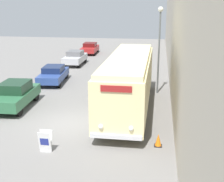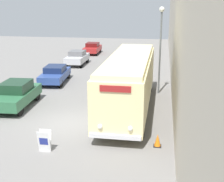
{
  "view_description": "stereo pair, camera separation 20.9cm",
  "coord_description": "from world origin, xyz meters",
  "px_view_note": "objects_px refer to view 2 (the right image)",
  "views": [
    {
      "loc": [
        4.68,
        -15.24,
        6.42
      ],
      "look_at": [
        2.31,
        0.2,
        1.89
      ],
      "focal_mm": 50.0,
      "sensor_mm": 36.0,
      "label": 1
    },
    {
      "loc": [
        4.89,
        -15.2,
        6.42
      ],
      "look_at": [
        2.31,
        0.2,
        1.89
      ],
      "focal_mm": 50.0,
      "sensor_mm": 36.0,
      "label": 2
    }
  ],
  "objects_px": {
    "vintage_bus": "(129,80)",
    "sign_board": "(44,141)",
    "parked_car_mid": "(55,74)",
    "parked_car_distant": "(92,48)",
    "traffic_cone": "(158,140)",
    "parked_car_far": "(77,57)",
    "streetlamp": "(161,38)",
    "parked_car_near": "(16,94)"
  },
  "relations": [
    {
      "from": "parked_car_near",
      "to": "parked_car_mid",
      "type": "relative_size",
      "value": 1.0
    },
    {
      "from": "parked_car_far",
      "to": "traffic_cone",
      "type": "relative_size",
      "value": 6.92
    },
    {
      "from": "parked_car_distant",
      "to": "parked_car_near",
      "type": "bearing_deg",
      "value": -92.22
    },
    {
      "from": "vintage_bus",
      "to": "parked_car_distant",
      "type": "height_order",
      "value": "vintage_bus"
    },
    {
      "from": "vintage_bus",
      "to": "parked_car_far",
      "type": "distance_m",
      "value": 14.65
    },
    {
      "from": "sign_board",
      "to": "parked_car_distant",
      "type": "height_order",
      "value": "parked_car_distant"
    },
    {
      "from": "parked_car_mid",
      "to": "parked_car_far",
      "type": "relative_size",
      "value": 1.09
    },
    {
      "from": "traffic_cone",
      "to": "parked_car_distant",
      "type": "bearing_deg",
      "value": 109.36
    },
    {
      "from": "sign_board",
      "to": "parked_car_mid",
      "type": "distance_m",
      "value": 12.27
    },
    {
      "from": "parked_car_far",
      "to": "sign_board",
      "type": "bearing_deg",
      "value": -79.24
    },
    {
      "from": "parked_car_mid",
      "to": "parked_car_far",
      "type": "height_order",
      "value": "parked_car_far"
    },
    {
      "from": "parked_car_mid",
      "to": "traffic_cone",
      "type": "xyz_separation_m",
      "value": [
        8.55,
        -10.41,
        -0.42
      ]
    },
    {
      "from": "vintage_bus",
      "to": "sign_board",
      "type": "relative_size",
      "value": 11.31
    },
    {
      "from": "vintage_bus",
      "to": "parked_car_distant",
      "type": "bearing_deg",
      "value": 108.98
    },
    {
      "from": "parked_car_near",
      "to": "parked_car_mid",
      "type": "bearing_deg",
      "value": 83.69
    },
    {
      "from": "streetlamp",
      "to": "parked_car_far",
      "type": "height_order",
      "value": "streetlamp"
    },
    {
      "from": "streetlamp",
      "to": "parked_car_distant",
      "type": "height_order",
      "value": "streetlamp"
    },
    {
      "from": "parked_car_far",
      "to": "parked_car_distant",
      "type": "bearing_deg",
      "value": 89.64
    },
    {
      "from": "parked_car_distant",
      "to": "traffic_cone",
      "type": "bearing_deg",
      "value": -72.62
    },
    {
      "from": "parked_car_near",
      "to": "vintage_bus",
      "type": "bearing_deg",
      "value": 2.91
    },
    {
      "from": "vintage_bus",
      "to": "parked_car_mid",
      "type": "distance_m",
      "value": 8.7
    },
    {
      "from": "streetlamp",
      "to": "parked_car_far",
      "type": "xyz_separation_m",
      "value": [
        -8.6,
        9.14,
        -3.2
      ]
    },
    {
      "from": "sign_board",
      "to": "parked_car_far",
      "type": "distance_m",
      "value": 19.52
    },
    {
      "from": "parked_car_distant",
      "to": "traffic_cone",
      "type": "distance_m",
      "value": 26.53
    },
    {
      "from": "streetlamp",
      "to": "parked_car_mid",
      "type": "xyz_separation_m",
      "value": [
        -8.39,
        1.71,
        -3.25
      ]
    },
    {
      "from": "sign_board",
      "to": "traffic_cone",
      "type": "relative_size",
      "value": 1.66
    },
    {
      "from": "parked_car_mid",
      "to": "traffic_cone",
      "type": "bearing_deg",
      "value": -56.08
    },
    {
      "from": "vintage_bus",
      "to": "parked_car_mid",
      "type": "relative_size",
      "value": 2.49
    },
    {
      "from": "vintage_bus",
      "to": "streetlamp",
      "type": "relative_size",
      "value": 1.83
    },
    {
      "from": "parked_car_mid",
      "to": "parked_car_distant",
      "type": "height_order",
      "value": "parked_car_distant"
    },
    {
      "from": "vintage_bus",
      "to": "streetlamp",
      "type": "bearing_deg",
      "value": 65.39
    },
    {
      "from": "sign_board",
      "to": "traffic_cone",
      "type": "bearing_deg",
      "value": 14.9
    },
    {
      "from": "sign_board",
      "to": "traffic_cone",
      "type": "height_order",
      "value": "sign_board"
    },
    {
      "from": "parked_car_mid",
      "to": "parked_car_far",
      "type": "bearing_deg",
      "value": 86.11
    },
    {
      "from": "sign_board",
      "to": "vintage_bus",
      "type": "bearing_deg",
      "value": 64.12
    },
    {
      "from": "vintage_bus",
      "to": "traffic_cone",
      "type": "height_order",
      "value": "vintage_bus"
    },
    {
      "from": "streetlamp",
      "to": "parked_car_far",
      "type": "bearing_deg",
      "value": 133.27
    },
    {
      "from": "streetlamp",
      "to": "vintage_bus",
      "type": "bearing_deg",
      "value": -114.61
    },
    {
      "from": "parked_car_near",
      "to": "parked_car_distant",
      "type": "relative_size",
      "value": 1.09
    },
    {
      "from": "parked_car_near",
      "to": "parked_car_far",
      "type": "relative_size",
      "value": 1.09
    },
    {
      "from": "parked_car_mid",
      "to": "parked_car_distant",
      "type": "xyz_separation_m",
      "value": [
        -0.24,
        14.62,
        -0.0
      ]
    },
    {
      "from": "parked_car_mid",
      "to": "traffic_cone",
      "type": "distance_m",
      "value": 13.48
    }
  ]
}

